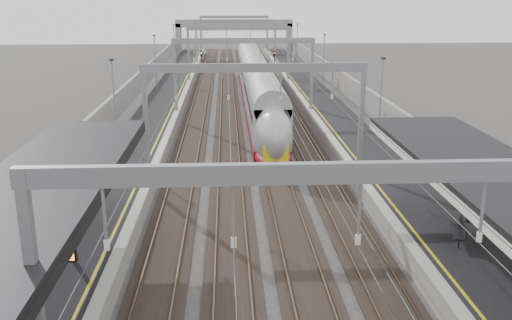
{
  "coord_description": "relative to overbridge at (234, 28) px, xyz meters",
  "views": [
    {
      "loc": [
        -1.62,
        -10.53,
        11.33
      ],
      "look_at": [
        0.0,
        20.49,
        2.32
      ],
      "focal_mm": 40.0,
      "sensor_mm": 36.0,
      "label": 1
    }
  ],
  "objects": [
    {
      "name": "signal_green",
      "position": [
        -5.2,
        -26.3,
        -2.89
      ],
      "size": [
        0.32,
        0.32,
        3.48
      ],
      "color": "black",
      "rests_on": "ground"
    },
    {
      "name": "wall_left",
      "position": [
        -11.2,
        -55.0,
        -3.71
      ],
      "size": [
        0.3,
        120.0,
        3.2
      ],
      "primitive_type": "cube",
      "color": "gray",
      "rests_on": "ground"
    },
    {
      "name": "train",
      "position": [
        1.5,
        -52.92,
        -3.26
      ],
      "size": [
        2.64,
        48.11,
        4.18
      ],
      "color": "maroon",
      "rests_on": "ground"
    },
    {
      "name": "bench",
      "position": [
        8.4,
        -88.19,
        -3.73
      ],
      "size": [
        0.95,
        1.92,
        0.96
      ],
      "color": "black",
      "rests_on": "platform_right"
    },
    {
      "name": "platform_right",
      "position": [
        8.0,
        -55.0,
        -4.81
      ],
      "size": [
        4.0,
        120.0,
        1.0
      ],
      "primitive_type": "cube",
      "color": "black",
      "rests_on": "ground"
    },
    {
      "name": "signal_red_far",
      "position": [
        5.4,
        -27.04,
        -2.89
      ],
      "size": [
        0.32,
        0.32,
        3.48
      ],
      "color": "black",
      "rests_on": "ground"
    },
    {
      "name": "overbridge",
      "position": [
        0.0,
        0.0,
        0.0
      ],
      "size": [
        22.0,
        2.2,
        6.9
      ],
      "color": "gray",
      "rests_on": "ground"
    },
    {
      "name": "signal_red_near",
      "position": [
        3.2,
        -29.3,
        -2.89
      ],
      "size": [
        0.32,
        0.32,
        3.48
      ],
      "color": "black",
      "rests_on": "ground"
    },
    {
      "name": "overhead_line",
      "position": [
        0.0,
        -48.38,
        0.83
      ],
      "size": [
        13.0,
        140.0,
        6.6
      ],
      "color": "gray",
      "rests_on": "platform_left"
    },
    {
      "name": "tracks",
      "position": [
        0.0,
        -55.0,
        -5.26
      ],
      "size": [
        11.4,
        140.0,
        0.2
      ],
      "color": "black",
      "rests_on": "ground"
    },
    {
      "name": "platform_left",
      "position": [
        -8.0,
        -55.0,
        -4.81
      ],
      "size": [
        4.0,
        120.0,
        1.0
      ],
      "primitive_type": "cube",
      "color": "black",
      "rests_on": "ground"
    },
    {
      "name": "wall_right",
      "position": [
        11.2,
        -55.0,
        -3.71
      ],
      "size": [
        0.3,
        120.0,
        3.2
      ],
      "primitive_type": "cube",
      "color": "gray",
      "rests_on": "ground"
    }
  ]
}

